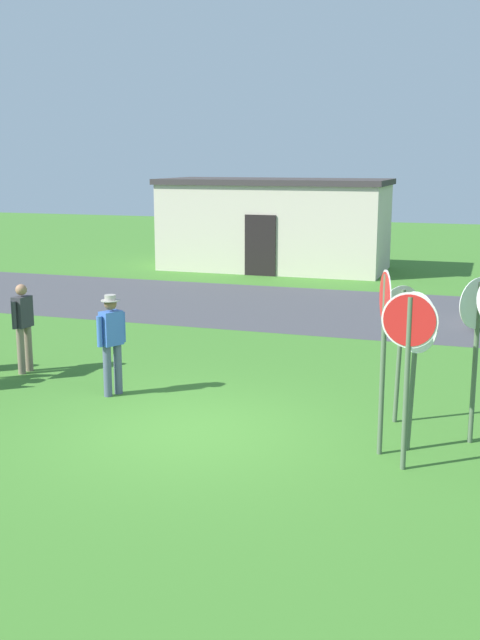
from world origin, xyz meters
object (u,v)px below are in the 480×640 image
Objects in this scene: stop_sign_nearest at (408,351)px; stop_sign_rear_right at (477,332)px; person_with_sunhat at (23,323)px; stop_sign_leaning_left at (415,342)px; stop_sign_rear_left at (384,330)px; stop_sign_center_cluster at (400,332)px; person_in_blue at (112,339)px.

stop_sign_rear_right is at bearing 58.28° from stop_sign_nearest.
stop_sign_rear_right reaches higher than person_with_sunhat.
stop_sign_rear_right is 1.07× the size of stop_sign_leaning_left.
stop_sign_rear_left is at bearing 130.19° from stop_sign_nearest.
stop_sign_rear_right is 1.44m from stop_sign_rear_left.
stop_sign_rear_right is 0.94× the size of stop_sign_rear_left.
stop_sign_center_cluster is 1.39m from stop_sign_rear_left.
person_with_sunhat is 0.97× the size of person_in_blue.
stop_sign_rear_right is at bearing -3.92° from person_in_blue.
stop_sign_rear_right is 8.22m from person_with_sunhat.
person_with_sunhat is at bearing 164.01° from stop_sign_rear_left.
stop_sign_nearest is (-0.01, -0.75, 0.06)m from stop_sign_leaning_left.
stop_sign_rear_right is at bearing 36.09° from stop_sign_rear_left.
stop_sign_rear_left is at bearing -143.91° from stop_sign_rear_right.
person_with_sunhat is at bearing 167.09° from stop_sign_leaning_left.
stop_sign_leaning_left reaches higher than person_in_blue.
stop_sign_center_cluster is 0.96× the size of stop_sign_leaning_left.
stop_sign_rear_left is 7.27m from person_with_sunhat.
stop_sign_center_cluster is at bearing 1.21° from person_in_blue.
stop_sign_center_cluster is 1.22m from stop_sign_rear_right.
stop_sign_nearest reaches higher than stop_sign_center_cluster.
stop_sign_nearest is at bearing -90.70° from stop_sign_leaning_left.
person_with_sunhat is at bearing 171.97° from stop_sign_rear_right.
person_in_blue is (-5.87, 0.40, -0.63)m from stop_sign_rear_right.
stop_sign_rear_left is 1.09× the size of stop_sign_nearest.
stop_sign_rear_left is at bearing -140.50° from stop_sign_leaning_left.
person_with_sunhat is at bearing 161.67° from person_in_blue.
person_in_blue is (-5.09, 0.94, -0.54)m from stop_sign_leaning_left.
person_with_sunhat is (-8.11, 1.14, -0.66)m from stop_sign_rear_right.
stop_sign_rear_right is 0.95m from stop_sign_leaning_left.
person_with_sunhat is 2.36m from person_in_blue.
stop_sign_center_cluster reaches higher than person_in_blue.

